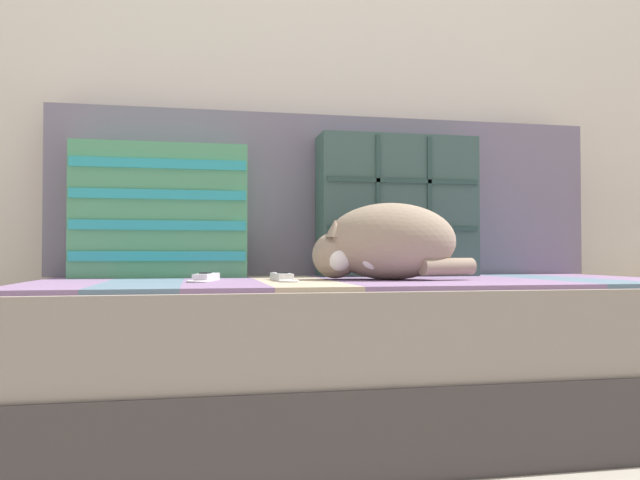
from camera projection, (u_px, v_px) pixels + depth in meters
The scene contains 9 objects.
ground_plane at pixel (372, 440), 1.50m from camera, with size 14.00×14.00×0.00m, color #A89E8E.
wall_behind at pixel (324, 16), 2.10m from camera, with size 6.00×0.06×2.50m.
couch at pixel (359, 353), 1.63m from camera, with size 1.72×0.85×0.38m.
sofa_backrest at pixel (330, 197), 1.99m from camera, with size 1.69×0.14×0.50m.
throw_pillow_quilted at pixel (397, 206), 1.88m from camera, with size 0.48×0.14×0.42m.
throw_pillow_striped at pixel (161, 211), 1.74m from camera, with size 0.47×0.14×0.37m.
sleeping_cat at pixel (383, 244), 1.58m from camera, with size 0.40×0.26×0.20m.
game_remote_near at pixel (206, 277), 1.51m from camera, with size 0.09×0.19×0.02m.
game_remote_far at pixel (282, 277), 1.53m from camera, with size 0.05×0.19×0.02m.
Camera 1 is at (-0.42, -1.46, 0.45)m, focal length 35.00 mm.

